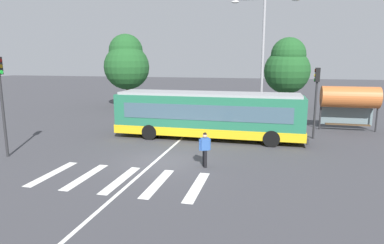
{
  "coord_description": "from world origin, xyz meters",
  "views": [
    {
      "loc": [
        5.23,
        -15.36,
        5.12
      ],
      "look_at": [
        0.52,
        4.28,
        1.3
      ],
      "focal_mm": 30.72,
      "sensor_mm": 36.0,
      "label": 1
    }
  ],
  "objects_px": {
    "city_transit_bus": "(208,115)",
    "twin_arm_street_lamp": "(263,49)",
    "parked_car_charcoal": "(256,110)",
    "traffic_light_far_corner": "(316,92)",
    "parked_car_black": "(198,108)",
    "background_tree_left": "(127,62)",
    "parked_car_white": "(168,107)",
    "background_tree_right": "(287,66)",
    "traffic_light_near_corner": "(1,92)",
    "pedestrian_crossing_street": "(205,148)",
    "parked_car_silver": "(143,106)",
    "bus_stop_shelter": "(350,98)",
    "parked_car_blue": "(224,109)"
  },
  "relations": [
    {
      "from": "traffic_light_far_corner",
      "to": "bus_stop_shelter",
      "type": "xyz_separation_m",
      "value": [
        2.73,
        3.27,
        -0.7
      ]
    },
    {
      "from": "parked_car_charcoal",
      "to": "background_tree_left",
      "type": "distance_m",
      "value": 15.52
    },
    {
      "from": "traffic_light_near_corner",
      "to": "parked_car_silver",
      "type": "bearing_deg",
      "value": 83.38
    },
    {
      "from": "background_tree_right",
      "to": "parked_car_white",
      "type": "bearing_deg",
      "value": -151.43
    },
    {
      "from": "parked_car_black",
      "to": "background_tree_right",
      "type": "distance_m",
      "value": 10.49
    },
    {
      "from": "parked_car_blue",
      "to": "background_tree_right",
      "type": "xyz_separation_m",
      "value": [
        5.58,
        5.86,
        3.73
      ]
    },
    {
      "from": "parked_car_silver",
      "to": "parked_car_black",
      "type": "height_order",
      "value": "same"
    },
    {
      "from": "parked_car_silver",
      "to": "background_tree_right",
      "type": "xyz_separation_m",
      "value": [
        13.43,
        5.57,
        3.73
      ]
    },
    {
      "from": "traffic_light_far_corner",
      "to": "twin_arm_street_lamp",
      "type": "distance_m",
      "value": 5.69
    },
    {
      "from": "city_transit_bus",
      "to": "parked_car_white",
      "type": "relative_size",
      "value": 2.66
    },
    {
      "from": "parked_car_black",
      "to": "parked_car_blue",
      "type": "distance_m",
      "value": 2.5
    },
    {
      "from": "twin_arm_street_lamp",
      "to": "background_tree_left",
      "type": "relative_size",
      "value": 1.22
    },
    {
      "from": "parked_car_white",
      "to": "traffic_light_far_corner",
      "type": "bearing_deg",
      "value": -28.42
    },
    {
      "from": "bus_stop_shelter",
      "to": "background_tree_left",
      "type": "relative_size",
      "value": 0.5
    },
    {
      "from": "parked_car_black",
      "to": "bus_stop_shelter",
      "type": "distance_m",
      "value": 12.76
    },
    {
      "from": "parked_car_charcoal",
      "to": "traffic_light_far_corner",
      "type": "relative_size",
      "value": 0.98
    },
    {
      "from": "city_transit_bus",
      "to": "background_tree_right",
      "type": "distance_m",
      "value": 15.42
    },
    {
      "from": "pedestrian_crossing_street",
      "to": "bus_stop_shelter",
      "type": "bearing_deg",
      "value": 51.29
    },
    {
      "from": "city_transit_bus",
      "to": "traffic_light_far_corner",
      "type": "relative_size",
      "value": 2.66
    },
    {
      "from": "traffic_light_far_corner",
      "to": "background_tree_right",
      "type": "bearing_deg",
      "value": 96.05
    },
    {
      "from": "background_tree_right",
      "to": "city_transit_bus",
      "type": "bearing_deg",
      "value": -111.15
    },
    {
      "from": "traffic_light_near_corner",
      "to": "traffic_light_far_corner",
      "type": "relative_size",
      "value": 1.14
    },
    {
      "from": "parked_car_blue",
      "to": "traffic_light_near_corner",
      "type": "height_order",
      "value": "traffic_light_near_corner"
    },
    {
      "from": "twin_arm_street_lamp",
      "to": "traffic_light_far_corner",
      "type": "bearing_deg",
      "value": -43.82
    },
    {
      "from": "parked_car_blue",
      "to": "traffic_light_far_corner",
      "type": "xyz_separation_m",
      "value": [
        6.9,
        -6.64,
        2.35
      ]
    },
    {
      "from": "twin_arm_street_lamp",
      "to": "bus_stop_shelter",
      "type": "bearing_deg",
      "value": -1.36
    },
    {
      "from": "parked_car_charcoal",
      "to": "traffic_light_near_corner",
      "type": "relative_size",
      "value": 0.86
    },
    {
      "from": "parked_car_blue",
      "to": "traffic_light_far_corner",
      "type": "bearing_deg",
      "value": -43.89
    },
    {
      "from": "traffic_light_near_corner",
      "to": "parked_car_blue",
      "type": "bearing_deg",
      "value": 57.05
    },
    {
      "from": "parked_car_charcoal",
      "to": "twin_arm_street_lamp",
      "type": "relative_size",
      "value": 0.47
    },
    {
      "from": "parked_car_silver",
      "to": "parked_car_black",
      "type": "bearing_deg",
      "value": -0.2
    },
    {
      "from": "pedestrian_crossing_street",
      "to": "traffic_light_far_corner",
      "type": "bearing_deg",
      "value": 51.8
    },
    {
      "from": "parked_car_black",
      "to": "traffic_light_far_corner",
      "type": "relative_size",
      "value": 1.01
    },
    {
      "from": "background_tree_right",
      "to": "traffic_light_near_corner",
      "type": "bearing_deg",
      "value": -126.28
    },
    {
      "from": "pedestrian_crossing_street",
      "to": "parked_car_blue",
      "type": "bearing_deg",
      "value": 94.3
    },
    {
      "from": "twin_arm_street_lamp",
      "to": "parked_car_black",
      "type": "bearing_deg",
      "value": 149.02
    },
    {
      "from": "parked_car_silver",
      "to": "parked_car_charcoal",
      "type": "xyz_separation_m",
      "value": [
        10.67,
        -0.13,
        0.0
      ]
    },
    {
      "from": "city_transit_bus",
      "to": "traffic_light_near_corner",
      "type": "relative_size",
      "value": 2.33
    },
    {
      "from": "parked_car_silver",
      "to": "traffic_light_near_corner",
      "type": "xyz_separation_m",
      "value": [
        -1.76,
        -15.13,
        2.74
      ]
    },
    {
      "from": "parked_car_silver",
      "to": "bus_stop_shelter",
      "type": "relative_size",
      "value": 1.19
    },
    {
      "from": "background_tree_right",
      "to": "parked_car_charcoal",
      "type": "bearing_deg",
      "value": -115.88
    },
    {
      "from": "twin_arm_street_lamp",
      "to": "background_tree_left",
      "type": "height_order",
      "value": "twin_arm_street_lamp"
    },
    {
      "from": "city_transit_bus",
      "to": "twin_arm_street_lamp",
      "type": "xyz_separation_m",
      "value": [
        3.22,
        5.04,
        4.35
      ]
    },
    {
      "from": "parked_car_white",
      "to": "traffic_light_near_corner",
      "type": "xyz_separation_m",
      "value": [
        -4.33,
        -14.78,
        2.74
      ]
    },
    {
      "from": "parked_car_blue",
      "to": "background_tree_left",
      "type": "bearing_deg",
      "value": 157.63
    },
    {
      "from": "city_transit_bus",
      "to": "parked_car_silver",
      "type": "height_order",
      "value": "city_transit_bus"
    },
    {
      "from": "parked_car_charcoal",
      "to": "background_tree_right",
      "type": "distance_m",
      "value": 7.35
    },
    {
      "from": "city_transit_bus",
      "to": "parked_car_white",
      "type": "distance_m",
      "value": 9.86
    },
    {
      "from": "parked_car_silver",
      "to": "bus_stop_shelter",
      "type": "xyz_separation_m",
      "value": [
        17.49,
        -3.66,
        1.65
      ]
    },
    {
      "from": "twin_arm_street_lamp",
      "to": "background_tree_right",
      "type": "xyz_separation_m",
      "value": [
        2.24,
        9.08,
        -1.44
      ]
    }
  ]
}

